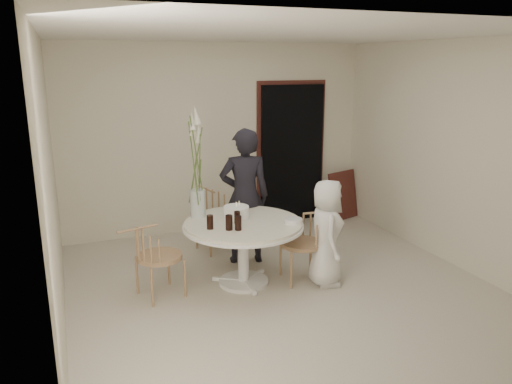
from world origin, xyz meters
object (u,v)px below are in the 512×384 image
object	(u,v)px
boy	(326,233)
chair_right	(311,236)
girl	(245,196)
birthday_cake	(236,212)
chair_far	(211,210)
chair_left	(149,251)
flower_vase	(197,175)
table	(243,232)

from	to	relation	value
boy	chair_right	bearing A→B (deg)	48.87
girl	birthday_cake	bearing A→B (deg)	72.87
chair_right	girl	world-z (taller)	girl
chair_far	chair_left	size ratio (longest dim) A/B	0.98
chair_right	birthday_cake	bearing A→B (deg)	-106.86
chair_left	birthday_cake	size ratio (longest dim) A/B	2.89
girl	flower_vase	distance (m)	0.80
chair_left	table	bearing A→B (deg)	-105.69
chair_right	birthday_cake	xyz separation A→B (m)	(-0.78, 0.33, 0.27)
chair_left	boy	world-z (taller)	boy
chair_right	chair_far	bearing A→B (deg)	-145.07
table	boy	bearing A→B (deg)	-20.98
chair_right	chair_left	bearing A→B (deg)	-89.94
girl	flower_vase	size ratio (longest dim) A/B	1.34
chair_left	flower_vase	size ratio (longest dim) A/B	0.65
flower_vase	table	bearing A→B (deg)	-41.40
girl	boy	distance (m)	1.15
chair_right	flower_vase	distance (m)	1.46
chair_far	boy	size ratio (longest dim) A/B	0.67
chair_left	birthday_cake	distance (m)	1.06
table	chair_left	world-z (taller)	chair_left
chair_far	birthday_cake	bearing A→B (deg)	-104.17
boy	chair_left	bearing A→B (deg)	97.41
girl	birthday_cake	distance (m)	0.53
chair_right	boy	distance (m)	0.21
chair_right	flower_vase	xyz separation A→B (m)	(-1.17, 0.53, 0.69)
girl	boy	world-z (taller)	girl
table	boy	world-z (taller)	boy
table	girl	bearing A→B (deg)	68.51
chair_right	chair_left	xyz separation A→B (m)	(-1.79, 0.18, 0.00)
chair_far	birthday_cake	world-z (taller)	birthday_cake
birthday_cake	boy	bearing A→B (deg)	-29.05
table	boy	size ratio (longest dim) A/B	1.11
table	flower_vase	world-z (taller)	flower_vase
chair_left	flower_vase	distance (m)	0.99
boy	girl	bearing A→B (deg)	50.69
chair_left	flower_vase	xyz separation A→B (m)	(0.62, 0.35, 0.68)
chair_far	girl	distance (m)	0.73
chair_right	birthday_cake	distance (m)	0.89
birthday_cake	flower_vase	bearing A→B (deg)	152.43
flower_vase	birthday_cake	bearing A→B (deg)	-27.57
chair_far	girl	xyz separation A→B (m)	(0.26, -0.60, 0.32)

